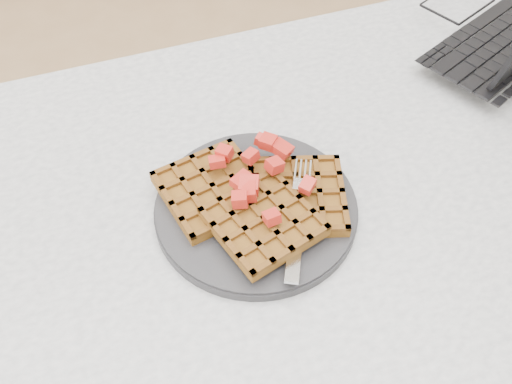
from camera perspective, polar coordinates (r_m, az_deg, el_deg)
table at (r=0.82m, az=7.09°, el=-6.71°), size 1.20×0.80×0.75m
plate at (r=0.71m, az=-0.00°, el=-1.63°), size 0.25×0.25×0.02m
waffles at (r=0.70m, az=0.12°, el=-0.89°), size 0.24×0.21×0.03m
strawberry_pile at (r=0.68m, az=-0.00°, el=0.75°), size 0.15×0.15×0.02m
fork at (r=0.69m, az=4.25°, el=-2.33°), size 0.10×0.17×0.02m
laptop at (r=1.04m, az=23.75°, el=15.63°), size 0.43×0.38×0.25m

